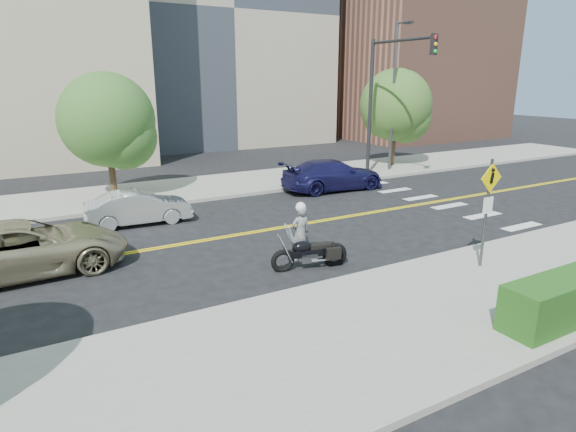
% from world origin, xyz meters
% --- Properties ---
extents(ground_plane, '(120.00, 120.00, 0.00)m').
position_xyz_m(ground_plane, '(0.00, 0.00, 0.00)').
color(ground_plane, black).
rests_on(ground_plane, ground).
extents(sidewalk_near, '(60.00, 5.00, 0.15)m').
position_xyz_m(sidewalk_near, '(0.00, -7.50, 0.07)').
color(sidewalk_near, '#9E9B91').
rests_on(sidewalk_near, ground_plane).
extents(sidewalk_far, '(60.00, 5.00, 0.15)m').
position_xyz_m(sidewalk_far, '(0.00, 7.50, 0.07)').
color(sidewalk_far, '#9E9B91').
rests_on(sidewalk_far, ground_plane).
extents(building_mid, '(18.00, 14.00, 20.00)m').
position_xyz_m(building_mid, '(8.00, 26.00, 10.00)').
color(building_mid, '#A39984').
rests_on(building_mid, ground_plane).
extents(building_right, '(14.00, 12.00, 12.00)m').
position_xyz_m(building_right, '(26.00, 20.00, 6.00)').
color(building_right, '#8C5947').
rests_on(building_right, ground_plane).
extents(lamp_post, '(0.16, 0.16, 8.00)m').
position_xyz_m(lamp_post, '(12.00, 6.50, 4.15)').
color(lamp_post, '#4C4C51').
rests_on(lamp_post, sidewalk_far).
extents(traffic_light, '(0.28, 4.50, 7.00)m').
position_xyz_m(traffic_light, '(10.00, 5.08, 4.67)').
color(traffic_light, black).
rests_on(traffic_light, sidewalk_far).
extents(pedestrian_sign, '(0.78, 0.08, 3.00)m').
position_xyz_m(pedestrian_sign, '(4.20, -6.31, 1.96)').
color(pedestrian_sign, '#4C4C51').
rests_on(pedestrian_sign, sidewalk_near).
extents(motorcyclist, '(0.61, 0.40, 1.77)m').
position_xyz_m(motorcyclist, '(0.25, -3.12, 0.88)').
color(motorcyclist, '#B5B5BA').
rests_on(motorcyclist, ground).
extents(motorcycle, '(2.27, 1.09, 1.33)m').
position_xyz_m(motorcycle, '(0.16, -3.79, 0.66)').
color(motorcycle, black).
rests_on(motorcycle, ground).
extents(suv, '(5.46, 2.72, 1.49)m').
position_xyz_m(suv, '(-6.82, -0.31, 0.74)').
color(suv, tan).
rests_on(suv, ground).
extents(parked_car_silver, '(3.85, 1.56, 1.24)m').
position_xyz_m(parked_car_silver, '(-3.02, 3.01, 0.62)').
color(parked_car_silver, silver).
rests_on(parked_car_silver, ground).
extents(parked_car_blue, '(5.18, 2.33, 1.47)m').
position_xyz_m(parked_car_blue, '(6.45, 4.20, 0.74)').
color(parked_car_blue, '#1D1B53').
rests_on(parked_car_blue, ground).
extents(tree_far_a, '(4.02, 4.02, 5.50)m').
position_xyz_m(tree_far_a, '(-3.11, 7.41, 3.48)').
color(tree_far_a, '#382619').
rests_on(tree_far_a, ground).
extents(tree_far_b, '(4.20, 4.20, 5.81)m').
position_xyz_m(tree_far_b, '(13.19, 7.61, 3.70)').
color(tree_far_b, '#382619').
rests_on(tree_far_b, ground).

